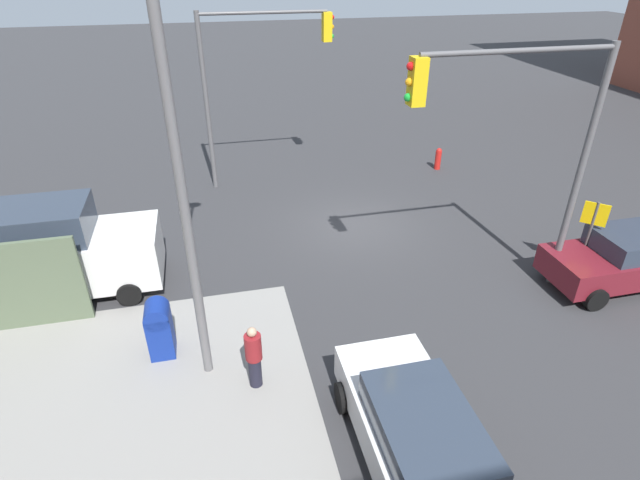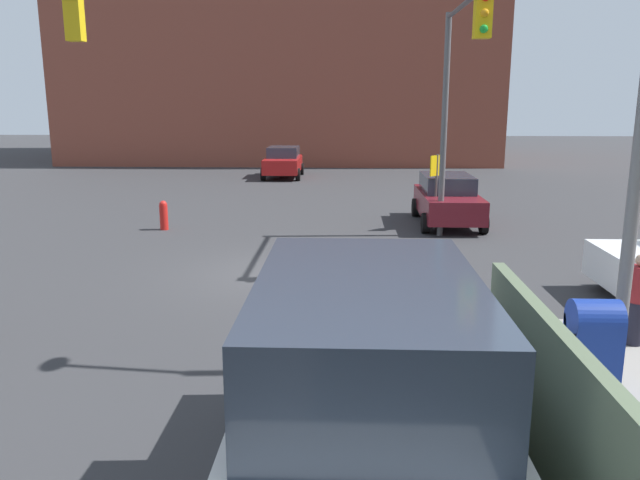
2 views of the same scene
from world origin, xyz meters
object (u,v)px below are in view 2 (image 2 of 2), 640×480
object	(u,v)px
street_lamp_corner	(622,53)
van_white_delivery	(365,407)
coupe_maroon	(447,199)
traffic_signal_se_corner	(18,70)
pedestrian_crossing	(638,299)
traffic_signal_nw_corner	(457,79)
sedan_red	(283,162)
mailbox_blue	(592,346)
fire_hydrant	(164,215)

from	to	relation	value
street_lamp_corner	van_white_delivery	xyz separation A→B (m)	(3.90, -3.63, -3.42)
street_lamp_corner	coupe_maroon	distance (m)	12.15
traffic_signal_se_corner	pedestrian_crossing	distance (m)	11.74
traffic_signal_nw_corner	traffic_signal_se_corner	world-z (taller)	same
street_lamp_corner	van_white_delivery	distance (m)	6.33
sedan_red	pedestrian_crossing	world-z (taller)	sedan_red
traffic_signal_se_corner	pedestrian_crossing	xyz separation A→B (m)	(1.56, 11.00, -3.78)
traffic_signal_nw_corner	pedestrian_crossing	world-z (taller)	traffic_signal_nw_corner
sedan_red	mailbox_blue	bearing A→B (deg)	15.01
traffic_signal_se_corner	fire_hydrant	xyz separation A→B (m)	(-7.64, 0.30, -4.11)
sedan_red	van_white_delivery	world-z (taller)	van_white_delivery
fire_hydrant	mailbox_blue	bearing A→B (deg)	39.40
van_white_delivery	coupe_maroon	bearing A→B (deg)	168.28
street_lamp_corner	sedan_red	bearing A→B (deg)	-163.44
street_lamp_corner	coupe_maroon	xyz separation A→B (m)	(-11.51, -0.44, -3.86)
traffic_signal_se_corner	coupe_maroon	size ratio (longest dim) A/B	1.53
van_white_delivery	sedan_red	bearing A→B (deg)	-172.77
traffic_signal_nw_corner	mailbox_blue	bearing A→B (deg)	3.25
traffic_signal_se_corner	mailbox_blue	bearing A→B (deg)	69.45
mailbox_blue	pedestrian_crossing	world-z (taller)	pedestrian_crossing
street_lamp_corner	mailbox_blue	xyz separation A→B (m)	(1.04, -0.43, -3.94)
mailbox_blue	traffic_signal_se_corner	bearing A→B (deg)	-110.55
fire_hydrant	sedan_red	world-z (taller)	sedan_red
coupe_maroon	van_white_delivery	xyz separation A→B (m)	(15.41, -3.20, 0.44)
pedestrian_crossing	mailbox_blue	bearing A→B (deg)	176.20
traffic_signal_nw_corner	van_white_delivery	xyz separation A→B (m)	(11.66, -2.70, -3.32)
van_white_delivery	fire_hydrant	bearing A→B (deg)	-156.90
coupe_maroon	sedan_red	bearing A→B (deg)	-151.94
sedan_red	pedestrian_crossing	xyz separation A→B (m)	(23.23, 8.26, -0.03)
fire_hydrant	van_white_delivery	xyz separation A→B (m)	(14.07, 6.00, 0.79)
coupe_maroon	sedan_red	world-z (taller)	same
coupe_maroon	pedestrian_crossing	bearing A→B (deg)	8.11
traffic_signal_nw_corner	fire_hydrant	bearing A→B (deg)	-105.47
mailbox_blue	van_white_delivery	bearing A→B (deg)	-48.16
street_lamp_corner	mailbox_blue	world-z (taller)	street_lamp_corner
pedestrian_crossing	van_white_delivery	bearing A→B (deg)	169.07
traffic_signal_se_corner	sedan_red	world-z (taller)	traffic_signal_se_corner
traffic_signal_nw_corner	coupe_maroon	xyz separation A→B (m)	(-3.76, 0.50, -3.76)
street_lamp_corner	traffic_signal_nw_corner	bearing A→B (deg)	-173.15
fire_hydrant	sedan_red	bearing A→B (deg)	170.15
pedestrian_crossing	traffic_signal_se_corner	bearing A→B (deg)	114.99
mailbox_blue	fire_hydrant	bearing A→B (deg)	-140.60
coupe_maroon	van_white_delivery	world-z (taller)	van_white_delivery
traffic_signal_se_corner	street_lamp_corner	bearing A→B (deg)	75.73
van_white_delivery	pedestrian_crossing	bearing A→B (deg)	135.99
fire_hydrant	coupe_maroon	bearing A→B (deg)	98.34
traffic_signal_se_corner	coupe_maroon	distance (m)	13.60
traffic_signal_se_corner	street_lamp_corner	distance (m)	10.25
traffic_signal_se_corner	sedan_red	bearing A→B (deg)	172.80
fire_hydrant	coupe_maroon	world-z (taller)	coupe_maroon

